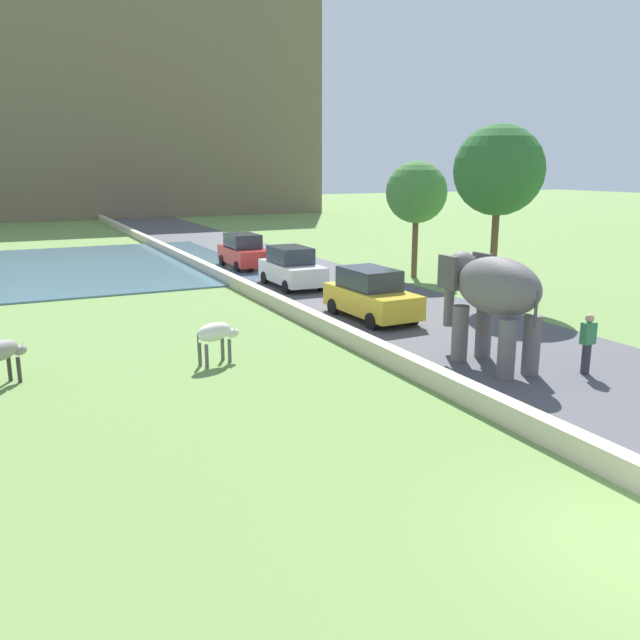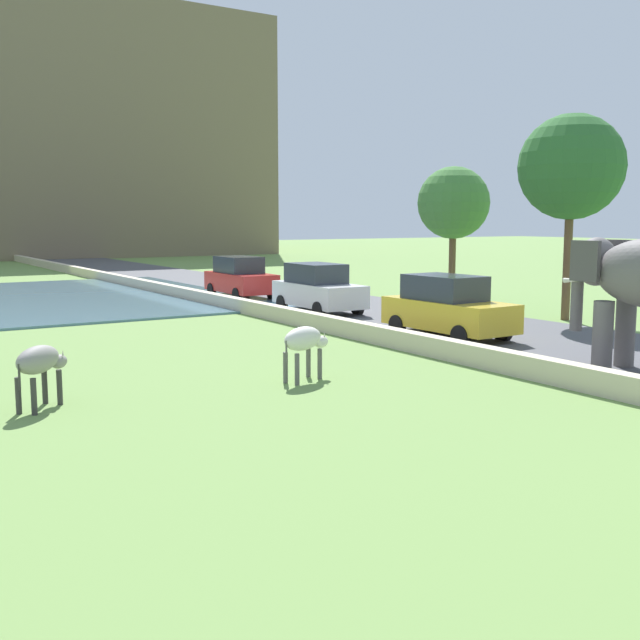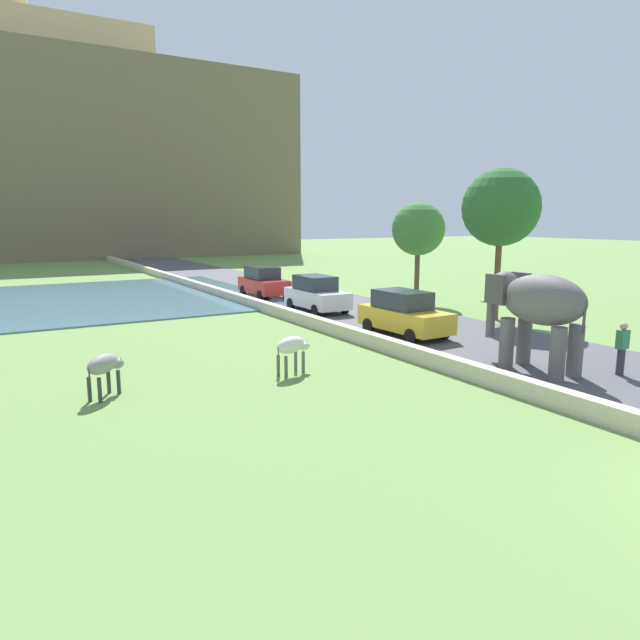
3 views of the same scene
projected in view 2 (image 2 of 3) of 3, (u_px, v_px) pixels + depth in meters
The scene contains 9 objects.
road_surface at pixel (369, 312), 27.38m from camera, with size 7.00×120.00×0.06m, color #4C4C51.
barrier_wall at pixel (308, 320), 23.66m from camera, with size 0.40×110.00×0.50m, color beige.
car_yellow at pixel (448, 307), 21.44m from camera, with size 1.89×4.05×1.80m.
car_white at pixel (318, 289), 27.22m from camera, with size 1.85×4.03×1.80m.
car_red at pixel (240, 278), 32.47m from camera, with size 1.85×4.03×1.80m.
cow_grey at pixel (40, 363), 13.42m from camera, with size 1.24×1.20×1.15m.
cow_white at pixel (304, 341), 15.79m from camera, with size 1.41×0.80×1.15m.
tree_near at pixel (571, 168), 24.87m from camera, with size 3.48×3.48×6.83m.
tree_mid at pixel (453, 203), 30.29m from camera, with size 2.90×2.90×5.50m.
Camera 2 is at (-11.07, -1.99, 3.36)m, focal length 42.35 mm.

